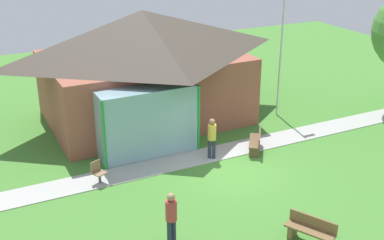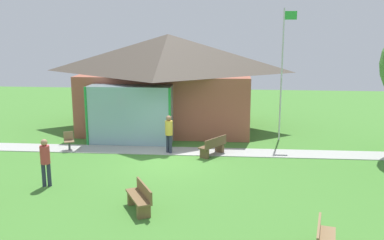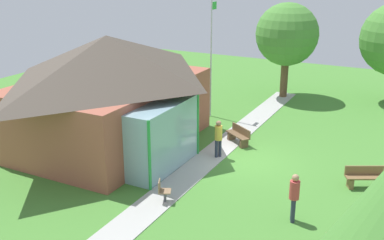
{
  "view_description": "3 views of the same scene",
  "coord_description": "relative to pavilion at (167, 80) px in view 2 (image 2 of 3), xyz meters",
  "views": [
    {
      "loc": [
        -9.03,
        -14.71,
        9.15
      ],
      "look_at": [
        -0.65,
        2.26,
        1.41
      ],
      "focal_mm": 47.12,
      "sensor_mm": 36.0,
      "label": 1
    },
    {
      "loc": [
        2.46,
        -17.32,
        5.59
      ],
      "look_at": [
        0.73,
        1.92,
        1.42
      ],
      "focal_mm": 40.56,
      "sensor_mm": 36.0,
      "label": 2
    },
    {
      "loc": [
        -17.85,
        -6.57,
        8.35
      ],
      "look_at": [
        0.09,
        2.79,
        1.44
      ],
      "focal_mm": 43.53,
      "sensor_mm": 36.0,
      "label": 3
    }
  ],
  "objects": [
    {
      "name": "footpath",
      "position": [
        1.06,
        -4.82,
        -2.69
      ],
      "size": [
        23.22,
        1.43,
        0.03
      ],
      "primitive_type": "cube",
      "rotation": [
        0.0,
        0.0,
        0.01
      ],
      "color": "#ADADA8",
      "rests_on": "ground_plane"
    },
    {
      "name": "visitor_strolling_lawn",
      "position": [
        -2.96,
        -9.64,
        -1.68
      ],
      "size": [
        0.34,
        0.34,
        1.74
      ],
      "rotation": [
        0.0,
        0.0,
        3.48
      ],
      "color": "#2D3347",
      "rests_on": "ground_plane"
    },
    {
      "name": "flagpole",
      "position": [
        6.03,
        -2.3,
        0.83
      ],
      "size": [
        0.64,
        0.08,
        6.47
      ],
      "color": "silver",
      "rests_on": "ground_plane"
    },
    {
      "name": "patio_chair_west",
      "position": [
        -3.85,
        -5.08,
        -2.29
      ],
      "size": [
        0.59,
        0.59,
        0.86
      ],
      "rotation": [
        0.0,
        0.0,
        3.58
      ],
      "color": "#8C6B4C",
      "rests_on": "ground_plane"
    },
    {
      "name": "ground_plane",
      "position": [
        1.06,
        -6.45,
        -2.7
      ],
      "size": [
        44.0,
        44.0,
        0.0
      ],
      "primitive_type": "plane",
      "color": "#478433"
    },
    {
      "name": "bench_front_center",
      "position": [
        0.79,
        -11.4,
        -2.3
      ],
      "size": [
        1.09,
        1.53,
        0.84
      ],
      "rotation": [
        0.0,
        0.0,
        2.06
      ],
      "color": "brown",
      "rests_on": "ground_plane"
    },
    {
      "name": "pavilion",
      "position": [
        0.0,
        0.0,
        0.0
      ],
      "size": [
        9.89,
        7.99,
        5.2
      ],
      "color": "#A35642",
      "rests_on": "ground_plane"
    },
    {
      "name": "visitor_on_path",
      "position": [
        0.81,
        -5.15,
        -1.68
      ],
      "size": [
        0.34,
        0.34,
        1.74
      ],
      "rotation": [
        0.0,
        0.0,
        2.5
      ],
      "color": "#2D3347",
      "rests_on": "ground_plane"
    },
    {
      "name": "bench_rear_near_path",
      "position": [
        2.8,
        -5.33,
        -2.3
      ],
      "size": [
        1.22,
        1.48,
        0.84
      ],
      "rotation": [
        0.0,
        0.0,
        0.96
      ],
      "color": "brown",
      "rests_on": "ground_plane"
    }
  ]
}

